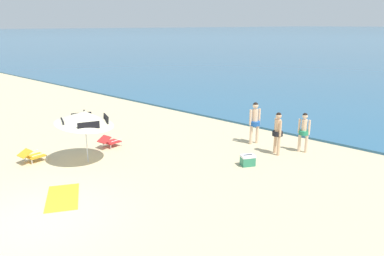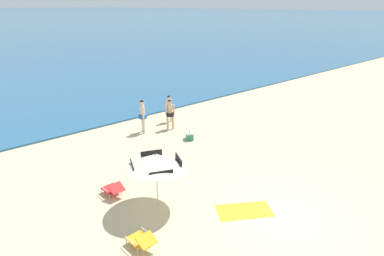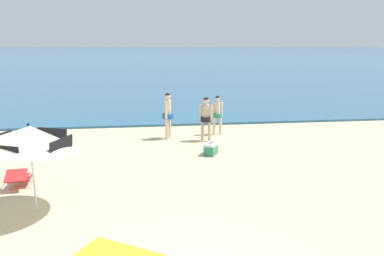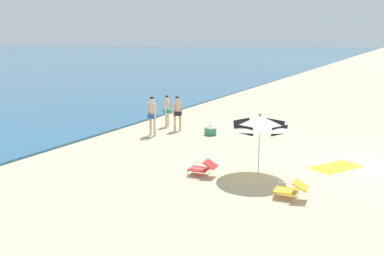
{
  "view_description": "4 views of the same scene",
  "coord_description": "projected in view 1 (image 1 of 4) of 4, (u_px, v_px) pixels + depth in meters",
  "views": [
    {
      "loc": [
        8.79,
        -3.72,
        4.93
      ],
      "look_at": [
        -1.0,
        6.92,
        0.89
      ],
      "focal_mm": 34.82,
      "sensor_mm": 36.0,
      "label": 1
    },
    {
      "loc": [
        -7.98,
        -4.65,
        6.42
      ],
      "look_at": [
        1.11,
        5.99,
        1.04
      ],
      "focal_mm": 30.12,
      "sensor_mm": 36.0,
      "label": 2
    },
    {
      "loc": [
        -0.37,
        -4.5,
        3.57
      ],
      "look_at": [
        1.0,
        6.09,
        1.12
      ],
      "focal_mm": 33.82,
      "sensor_mm": 36.0,
      "label": 3
    },
    {
      "loc": [
        -14.75,
        -0.43,
        4.15
      ],
      "look_at": [
        -1.32,
        6.32,
        0.97
      ],
      "focal_mm": 37.53,
      "sensor_mm": 36.0,
      "label": 4
    }
  ],
  "objects": [
    {
      "name": "lounge_chair_under_umbrella",
      "position": [
        109.0,
        141.0,
        15.39
      ],
      "size": [
        0.62,
        0.92,
        0.52
      ],
      "color": "red",
      "rests_on": "ground"
    },
    {
      "name": "beach_umbrella_striped_main",
      "position": [
        85.0,
        118.0,
        13.34
      ],
      "size": [
        2.86,
        2.84,
        2.08
      ],
      "color": "silver",
      "rests_on": "ground"
    },
    {
      "name": "person_standing_beside",
      "position": [
        278.0,
        130.0,
        14.39
      ],
      "size": [
        0.43,
        0.41,
        1.68
      ],
      "color": "#D8A87F",
      "rests_on": "ground"
    },
    {
      "name": "person_wading_in",
      "position": [
        255.0,
        120.0,
        15.66
      ],
      "size": [
        0.44,
        0.5,
        1.8
      ],
      "color": "beige",
      "rests_on": "ground"
    },
    {
      "name": "person_standing_near_shore",
      "position": [
        304.0,
        130.0,
        14.66
      ],
      "size": [
        0.47,
        0.39,
        1.6
      ],
      "color": "beige",
      "rests_on": "ground"
    },
    {
      "name": "cooler_box",
      "position": [
        248.0,
        160.0,
        13.41
      ],
      "size": [
        0.56,
        0.6,
        0.43
      ],
      "color": "#2D7F5B",
      "rests_on": "ground"
    },
    {
      "name": "beach_towel",
      "position": [
        63.0,
        197.0,
        10.98
      ],
      "size": [
        2.0,
        1.72,
        0.01
      ],
      "primitive_type": "cube",
      "rotation": [
        0.0,
        0.0,
        4.15
      ],
      "color": "gold",
      "rests_on": "ground"
    },
    {
      "name": "lounge_chair_beside_umbrella",
      "position": [
        32.0,
        155.0,
        13.72
      ],
      "size": [
        0.61,
        0.91,
        0.52
      ],
      "color": "gold",
      "rests_on": "ground"
    },
    {
      "name": "ground_plane",
      "position": [
        41.0,
        220.0,
        9.7
      ],
      "size": [
        800.0,
        800.0,
        0.0
      ],
      "primitive_type": "plane",
      "color": "#CCB78C"
    }
  ]
}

